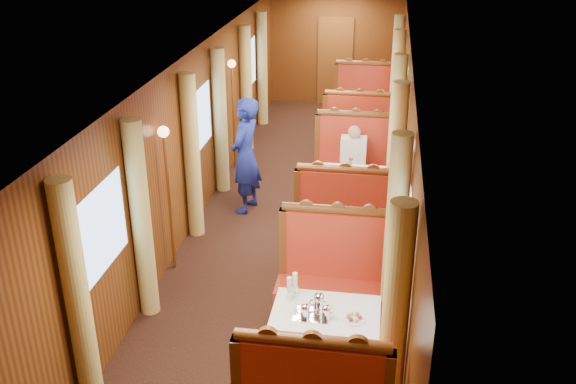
% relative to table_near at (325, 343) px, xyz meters
% --- Properties ---
extents(floor, '(3.00, 12.00, 0.01)m').
position_rel_table_near_xyz_m(floor, '(-0.75, 3.50, -0.38)').
color(floor, black).
rests_on(floor, ground).
extents(ceiling, '(3.00, 12.00, 0.01)m').
position_rel_table_near_xyz_m(ceiling, '(-0.75, 3.50, 2.12)').
color(ceiling, silver).
rests_on(ceiling, wall_left).
extents(wall_far, '(3.00, 0.01, 2.50)m').
position_rel_table_near_xyz_m(wall_far, '(-0.75, 9.50, 0.88)').
color(wall_far, brown).
rests_on(wall_far, floor).
extents(wall_left, '(0.01, 12.00, 2.50)m').
position_rel_table_near_xyz_m(wall_left, '(-2.25, 3.50, 0.88)').
color(wall_left, brown).
rests_on(wall_left, floor).
extents(wall_right, '(0.01, 12.00, 2.50)m').
position_rel_table_near_xyz_m(wall_right, '(0.75, 3.50, 0.88)').
color(wall_right, brown).
rests_on(wall_right, floor).
extents(doorway_far, '(0.80, 0.04, 2.00)m').
position_rel_table_near_xyz_m(doorway_far, '(-0.75, 9.47, 0.62)').
color(doorway_far, brown).
rests_on(doorway_far, floor).
extents(table_near, '(1.05, 0.72, 0.75)m').
position_rel_table_near_xyz_m(table_near, '(0.00, 0.00, 0.00)').
color(table_near, white).
rests_on(table_near, floor).
extents(banquette_near_aft, '(1.30, 0.55, 1.34)m').
position_rel_table_near_xyz_m(banquette_near_aft, '(0.00, 1.01, 0.05)').
color(banquette_near_aft, '#A91215').
rests_on(banquette_near_aft, floor).
extents(table_mid, '(1.05, 0.72, 0.75)m').
position_rel_table_near_xyz_m(table_mid, '(0.00, 3.50, 0.00)').
color(table_mid, white).
rests_on(table_mid, floor).
extents(banquette_mid_fwd, '(1.30, 0.55, 1.34)m').
position_rel_table_near_xyz_m(banquette_mid_fwd, '(0.00, 2.49, 0.05)').
color(banquette_mid_fwd, '#A91215').
rests_on(banquette_mid_fwd, floor).
extents(banquette_mid_aft, '(1.30, 0.55, 1.34)m').
position_rel_table_near_xyz_m(banquette_mid_aft, '(0.00, 4.51, 0.05)').
color(banquette_mid_aft, '#A91215').
rests_on(banquette_mid_aft, floor).
extents(table_far, '(1.05, 0.72, 0.75)m').
position_rel_table_near_xyz_m(table_far, '(0.00, 7.00, 0.00)').
color(table_far, white).
rests_on(table_far, floor).
extents(banquette_far_fwd, '(1.30, 0.55, 1.34)m').
position_rel_table_near_xyz_m(banquette_far_fwd, '(0.00, 5.99, 0.05)').
color(banquette_far_fwd, '#A91215').
rests_on(banquette_far_fwd, floor).
extents(banquette_far_aft, '(1.30, 0.55, 1.34)m').
position_rel_table_near_xyz_m(banquette_far_aft, '(0.00, 8.01, 0.05)').
color(banquette_far_aft, '#A91215').
rests_on(banquette_far_aft, floor).
extents(tea_tray, '(0.34, 0.26, 0.01)m').
position_rel_table_near_xyz_m(tea_tray, '(-0.13, -0.09, 0.38)').
color(tea_tray, silver).
rests_on(tea_tray, table_near).
extents(teapot_left, '(0.16, 0.13, 0.12)m').
position_rel_table_near_xyz_m(teapot_left, '(-0.19, -0.13, 0.44)').
color(teapot_left, silver).
rests_on(teapot_left, tea_tray).
extents(teapot_right, '(0.15, 0.11, 0.12)m').
position_rel_table_near_xyz_m(teapot_right, '(0.01, -0.11, 0.43)').
color(teapot_right, silver).
rests_on(teapot_right, tea_tray).
extents(teapot_back, '(0.21, 0.18, 0.14)m').
position_rel_table_near_xyz_m(teapot_back, '(-0.07, 0.03, 0.45)').
color(teapot_back, silver).
rests_on(teapot_back, tea_tray).
extents(fruit_plate, '(0.22, 0.22, 0.05)m').
position_rel_table_near_xyz_m(fruit_plate, '(0.28, -0.09, 0.39)').
color(fruit_plate, white).
rests_on(fruit_plate, table_near).
extents(cup_inboard, '(0.08, 0.08, 0.26)m').
position_rel_table_near_xyz_m(cup_inboard, '(-0.38, 0.14, 0.48)').
color(cup_inboard, white).
rests_on(cup_inboard, table_near).
extents(cup_outboard, '(0.08, 0.08, 0.26)m').
position_rel_table_near_xyz_m(cup_outboard, '(-0.34, 0.23, 0.48)').
color(cup_outboard, white).
rests_on(cup_outboard, table_near).
extents(rose_vase_mid, '(0.06, 0.06, 0.36)m').
position_rel_table_near_xyz_m(rose_vase_mid, '(0.00, 3.49, 0.55)').
color(rose_vase_mid, silver).
rests_on(rose_vase_mid, table_mid).
extents(rose_vase_far, '(0.06, 0.06, 0.36)m').
position_rel_table_near_xyz_m(rose_vase_far, '(-0.02, 7.04, 0.55)').
color(rose_vase_far, silver).
rests_on(rose_vase_far, table_far).
extents(window_left_near, '(0.01, 1.20, 0.90)m').
position_rel_table_near_xyz_m(window_left_near, '(-2.24, 0.00, 1.07)').
color(window_left_near, '#82ADE2').
rests_on(window_left_near, wall_left).
extents(curtain_left_near_a, '(0.22, 0.22, 2.35)m').
position_rel_table_near_xyz_m(curtain_left_near_a, '(-2.13, -0.78, 0.80)').
color(curtain_left_near_a, '#D4C26C').
rests_on(curtain_left_near_a, floor).
extents(curtain_left_near_b, '(0.22, 0.22, 2.35)m').
position_rel_table_near_xyz_m(curtain_left_near_b, '(-2.13, 0.78, 0.80)').
color(curtain_left_near_b, '#D4C26C').
rests_on(curtain_left_near_b, floor).
extents(window_right_near, '(0.01, 1.20, 0.90)m').
position_rel_table_near_xyz_m(window_right_near, '(0.74, 0.00, 1.07)').
color(window_right_near, '#82ADE2').
rests_on(window_right_near, wall_right).
extents(curtain_right_near_a, '(0.22, 0.22, 2.35)m').
position_rel_table_near_xyz_m(curtain_right_near_a, '(0.63, -0.78, 0.80)').
color(curtain_right_near_a, '#D4C26C').
rests_on(curtain_right_near_a, floor).
extents(curtain_right_near_b, '(0.22, 0.22, 2.35)m').
position_rel_table_near_xyz_m(curtain_right_near_b, '(0.63, 0.78, 0.80)').
color(curtain_right_near_b, '#D4C26C').
rests_on(curtain_right_near_b, floor).
extents(window_left_mid, '(0.01, 1.20, 0.90)m').
position_rel_table_near_xyz_m(window_left_mid, '(-2.24, 3.50, 1.07)').
color(window_left_mid, '#82ADE2').
rests_on(window_left_mid, wall_left).
extents(curtain_left_mid_a, '(0.22, 0.22, 2.35)m').
position_rel_table_near_xyz_m(curtain_left_mid_a, '(-2.13, 2.72, 0.80)').
color(curtain_left_mid_a, '#D4C26C').
rests_on(curtain_left_mid_a, floor).
extents(curtain_left_mid_b, '(0.22, 0.22, 2.35)m').
position_rel_table_near_xyz_m(curtain_left_mid_b, '(-2.13, 4.28, 0.80)').
color(curtain_left_mid_b, '#D4C26C').
rests_on(curtain_left_mid_b, floor).
extents(window_right_mid, '(0.01, 1.20, 0.90)m').
position_rel_table_near_xyz_m(window_right_mid, '(0.74, 3.50, 1.07)').
color(window_right_mid, '#82ADE2').
rests_on(window_right_mid, wall_right).
extents(curtain_right_mid_a, '(0.22, 0.22, 2.35)m').
position_rel_table_near_xyz_m(curtain_right_mid_a, '(0.63, 2.72, 0.80)').
color(curtain_right_mid_a, '#D4C26C').
rests_on(curtain_right_mid_a, floor).
extents(curtain_right_mid_b, '(0.22, 0.22, 2.35)m').
position_rel_table_near_xyz_m(curtain_right_mid_b, '(0.63, 4.28, 0.80)').
color(curtain_right_mid_b, '#D4C26C').
rests_on(curtain_right_mid_b, floor).
extents(window_left_far, '(0.01, 1.20, 0.90)m').
position_rel_table_near_xyz_m(window_left_far, '(-2.24, 7.00, 1.07)').
color(window_left_far, '#82ADE2').
rests_on(window_left_far, wall_left).
extents(curtain_left_far_a, '(0.22, 0.22, 2.35)m').
position_rel_table_near_xyz_m(curtain_left_far_a, '(-2.13, 6.22, 0.80)').
color(curtain_left_far_a, '#D4C26C').
rests_on(curtain_left_far_a, floor).
extents(curtain_left_far_b, '(0.22, 0.22, 2.35)m').
position_rel_table_near_xyz_m(curtain_left_far_b, '(-2.13, 7.78, 0.80)').
color(curtain_left_far_b, '#D4C26C').
rests_on(curtain_left_far_b, floor).
extents(window_right_far, '(0.01, 1.20, 0.90)m').
position_rel_table_near_xyz_m(window_right_far, '(0.74, 7.00, 1.07)').
color(window_right_far, '#82ADE2').
rests_on(window_right_far, wall_right).
extents(curtain_right_far_a, '(0.22, 0.22, 2.35)m').
position_rel_table_near_xyz_m(curtain_right_far_a, '(0.63, 6.22, 0.80)').
color(curtain_right_far_a, '#D4C26C').
rests_on(curtain_right_far_a, floor).
extents(curtain_right_far_b, '(0.22, 0.22, 2.35)m').
position_rel_table_near_xyz_m(curtain_right_far_b, '(0.63, 7.78, 0.80)').
color(curtain_right_far_b, '#D4C26C').
rests_on(curtain_right_far_b, floor).
extents(sconce_left_fore, '(0.14, 0.14, 1.95)m').
position_rel_table_near_xyz_m(sconce_left_fore, '(-2.15, 1.75, 1.01)').
color(sconce_left_fore, '#BF8C3F').
rests_on(sconce_left_fore, floor).
extents(sconce_right_fore, '(0.14, 0.14, 1.95)m').
position_rel_table_near_xyz_m(sconce_right_fore, '(0.65, 1.75, 1.01)').
color(sconce_right_fore, '#BF8C3F').
rests_on(sconce_right_fore, floor).
extents(sconce_left_aft, '(0.14, 0.14, 1.95)m').
position_rel_table_near_xyz_m(sconce_left_aft, '(-2.15, 5.25, 1.01)').
color(sconce_left_aft, '#BF8C3F').
rests_on(sconce_left_aft, floor).
extents(sconce_right_aft, '(0.14, 0.14, 1.95)m').
position_rel_table_near_xyz_m(sconce_right_aft, '(0.65, 5.25, 1.01)').
color(sconce_right_aft, '#BF8C3F').
rests_on(sconce_right_aft, floor).
extents(steward, '(0.55, 0.72, 1.79)m').
position_rel_table_near_xyz_m(steward, '(-1.58, 3.59, 0.52)').
color(steward, navy).
rests_on(steward, floor).
extents(passenger, '(0.40, 0.44, 0.76)m').
position_rel_table_near_xyz_m(passenger, '(-0.00, 4.27, 0.37)').
color(passenger, beige).
rests_on(passenger, banquette_mid_aft).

